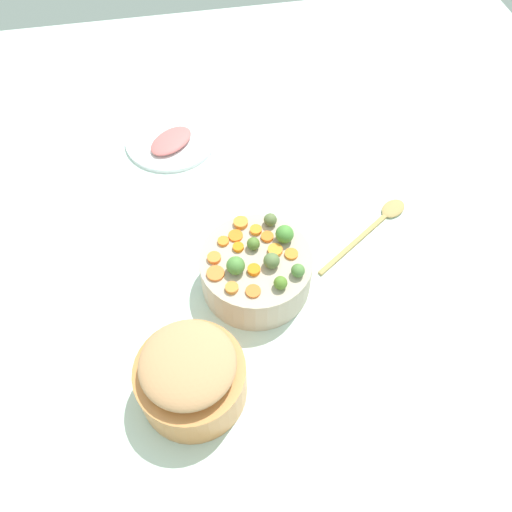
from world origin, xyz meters
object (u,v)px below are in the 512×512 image
(wooden_spoon, at_px, (380,221))
(serving_bowl_carrots, at_px, (256,271))
(metal_pot, at_px, (192,381))
(ham_plate, at_px, (171,139))

(wooden_spoon, bearing_deg, serving_bowl_carrots, 109.80)
(metal_pot, relative_size, ham_plate, 0.82)
(serving_bowl_carrots, relative_size, metal_pot, 1.17)
(serving_bowl_carrots, height_order, ham_plate, serving_bowl_carrots)
(metal_pot, bearing_deg, serving_bowl_carrots, -36.44)
(wooden_spoon, distance_m, ham_plate, 0.65)
(serving_bowl_carrots, relative_size, wooden_spoon, 0.88)
(ham_plate, bearing_deg, metal_pot, 178.32)
(serving_bowl_carrots, bearing_deg, wooden_spoon, -70.20)
(serving_bowl_carrots, distance_m, metal_pot, 0.29)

